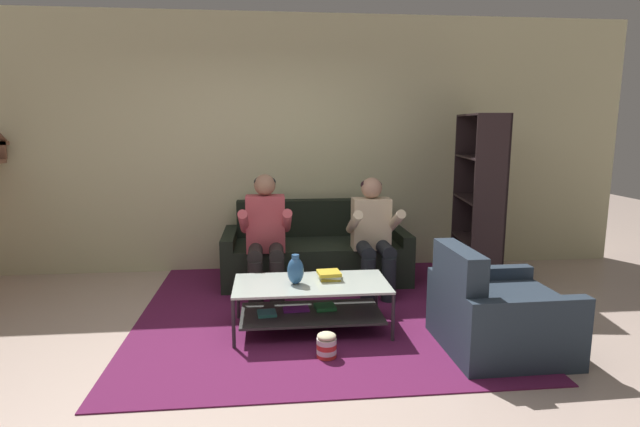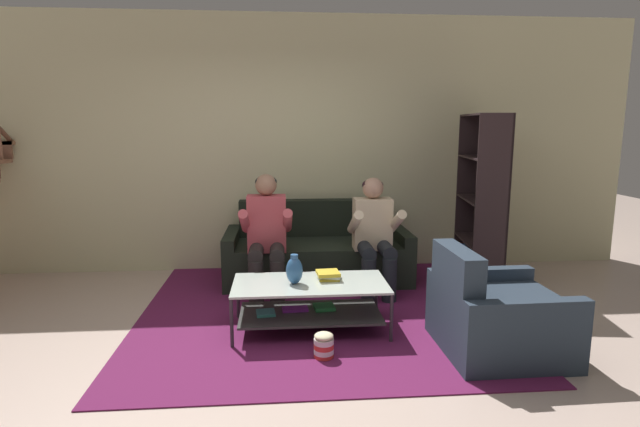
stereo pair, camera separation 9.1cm
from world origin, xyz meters
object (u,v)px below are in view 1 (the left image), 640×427
Objects in this scene: book_stack at (330,275)px; couch at (315,254)px; person_seated_right at (373,231)px; vase at (296,270)px; coffee_table at (311,298)px; person_seated_left at (266,232)px; popcorn_tub at (327,345)px; armchair at (497,315)px; bookshelf at (479,224)px.

couch is at bearing 89.93° from book_stack.
book_stack is (-0.53, -0.80, -0.19)m from person_seated_right.
coffee_table is at bearing 11.80° from vase.
couch is at bearing 43.85° from person_seated_left.
vase reaches higher than popcorn_tub.
person_seated_left is 1.02m from coffee_table.
person_seated_right is at bearing 65.75° from popcorn_tub.
book_stack is at bearing -90.07° from couch.
coffee_table is 1.41× the size of armchair.
vase is (-0.12, -0.03, 0.25)m from coffee_table.
couch is 0.82m from person_seated_right.
book_stack is at bearing -56.71° from person_seated_left.
couch reaches higher than armchair.
armchair is at bearing -108.71° from bookshelf.
couch is at bearing 83.09° from coffee_table.
person_seated_left reaches higher than coffee_table.
armchair reaches higher than coffee_table.
couch is 2.24m from armchair.
vase is at bearing 161.90° from armchair.
coffee_table is at bearing -157.99° from book_stack.
vase is at bearing -168.20° from coffee_table.
bookshelf reaches higher than book_stack.
person_seated_right reaches higher than vase.
couch is 0.83m from person_seated_left.
book_stack is at bearing 17.82° from vase.
popcorn_tub is at bearing -82.15° from coffee_table.
person_seated_right is at bearing 115.47° from armchair.
person_seated_left is 4.94× the size of vase.
vase is at bearing -132.53° from person_seated_right.
couch is 1.70× the size of person_seated_right.
couch is at bearing 122.11° from armchair.
person_seated_left is at bearing 107.33° from popcorn_tub.
person_seated_left is 5.66× the size of book_stack.
bookshelf reaches higher than person_seated_right.
person_seated_left is 2.24m from armchair.
book_stack is 2.08m from bookshelf.
person_seated_right is at bearing 47.47° from vase.
person_seated_left is at bearing 105.01° from vase.
armchair is (1.48, -0.48, -0.25)m from vase.
person_seated_left reaches higher than book_stack.
vase is (-0.82, -0.90, -0.11)m from person_seated_right.
person_seated_left is 0.67× the size of bookshelf.
popcorn_tub is (-1.28, -0.01, -0.17)m from armchair.
book_stack is at bearing 154.17° from armchair.
armchair reaches higher than popcorn_tub.
couch reaches higher than popcorn_tub.
person_seated_left is (-0.53, -0.51, 0.37)m from couch.
book_stack is (0.17, 0.07, 0.17)m from coffee_table.
couch is 1.92m from popcorn_tub.
person_seated_right reaches higher than couch.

